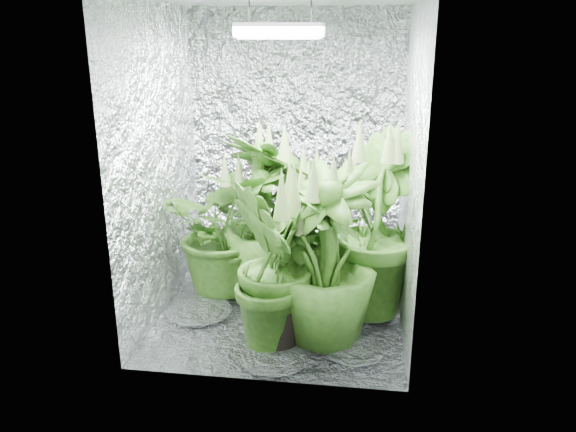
{
  "coord_description": "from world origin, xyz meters",
  "views": [
    {
      "loc": [
        0.51,
        -3.4,
        1.81
      ],
      "look_at": [
        0.05,
        0.0,
        0.69
      ],
      "focal_mm": 35.0,
      "sensor_mm": 36.0,
      "label": 1
    }
  ],
  "objects_px": {
    "plant_b": "(301,225)",
    "plant_e": "(308,240)",
    "plant_a": "(226,229)",
    "plant_c": "(373,226)",
    "grow_lamp": "(280,31)",
    "plant_d": "(266,217)",
    "plant_g": "(273,268)",
    "circulation_fan": "(368,264)",
    "plant_h": "(326,259)",
    "plant_f": "(290,267)"
  },
  "relations": [
    {
      "from": "plant_e",
      "to": "plant_c",
      "type": "bearing_deg",
      "value": -6.01
    },
    {
      "from": "plant_e",
      "to": "plant_f",
      "type": "xyz_separation_m",
      "value": [
        -0.08,
        -0.32,
        -0.07
      ]
    },
    {
      "from": "plant_a",
      "to": "plant_h",
      "type": "distance_m",
      "value": 0.96
    },
    {
      "from": "plant_a",
      "to": "plant_g",
      "type": "height_order",
      "value": "plant_g"
    },
    {
      "from": "plant_c",
      "to": "plant_g",
      "type": "distance_m",
      "value": 0.79
    },
    {
      "from": "plant_a",
      "to": "plant_c",
      "type": "xyz_separation_m",
      "value": [
        1.03,
        -0.16,
        0.12
      ]
    },
    {
      "from": "grow_lamp",
      "to": "plant_c",
      "type": "distance_m",
      "value": 1.35
    },
    {
      "from": "plant_e",
      "to": "plant_g",
      "type": "relative_size",
      "value": 0.91
    },
    {
      "from": "plant_b",
      "to": "plant_d",
      "type": "distance_m",
      "value": 0.27
    },
    {
      "from": "plant_a",
      "to": "plant_f",
      "type": "bearing_deg",
      "value": -39.95
    },
    {
      "from": "plant_f",
      "to": "plant_h",
      "type": "relative_size",
      "value": 0.77
    },
    {
      "from": "plant_a",
      "to": "plant_c",
      "type": "height_order",
      "value": "plant_c"
    },
    {
      "from": "circulation_fan",
      "to": "plant_e",
      "type": "bearing_deg",
      "value": -145.44
    },
    {
      "from": "plant_g",
      "to": "circulation_fan",
      "type": "distance_m",
      "value": 1.17
    },
    {
      "from": "plant_e",
      "to": "plant_h",
      "type": "distance_m",
      "value": 0.5
    },
    {
      "from": "plant_d",
      "to": "plant_h",
      "type": "relative_size",
      "value": 1.05
    },
    {
      "from": "plant_e",
      "to": "plant_h",
      "type": "height_order",
      "value": "plant_h"
    },
    {
      "from": "plant_g",
      "to": "circulation_fan",
      "type": "bearing_deg",
      "value": 59.85
    },
    {
      "from": "plant_e",
      "to": "circulation_fan",
      "type": "distance_m",
      "value": 0.65
    },
    {
      "from": "plant_c",
      "to": "plant_h",
      "type": "distance_m",
      "value": 0.51
    },
    {
      "from": "plant_c",
      "to": "grow_lamp",
      "type": "bearing_deg",
      "value": -171.14
    },
    {
      "from": "plant_f",
      "to": "plant_h",
      "type": "distance_m",
      "value": 0.31
    },
    {
      "from": "plant_a",
      "to": "plant_f",
      "type": "distance_m",
      "value": 0.68
    },
    {
      "from": "plant_c",
      "to": "plant_e",
      "type": "relative_size",
      "value": 1.29
    },
    {
      "from": "plant_c",
      "to": "plant_a",
      "type": "bearing_deg",
      "value": 171.19
    },
    {
      "from": "plant_b",
      "to": "plant_e",
      "type": "bearing_deg",
      "value": -73.66
    },
    {
      "from": "plant_f",
      "to": "circulation_fan",
      "type": "xyz_separation_m",
      "value": [
        0.5,
        0.71,
        -0.25
      ]
    },
    {
      "from": "plant_b",
      "to": "plant_e",
      "type": "distance_m",
      "value": 0.27
    },
    {
      "from": "grow_lamp",
      "to": "plant_c",
      "type": "height_order",
      "value": "grow_lamp"
    },
    {
      "from": "plant_f",
      "to": "plant_b",
      "type": "bearing_deg",
      "value": 89.93
    },
    {
      "from": "plant_c",
      "to": "plant_f",
      "type": "bearing_deg",
      "value": -151.69
    },
    {
      "from": "plant_a",
      "to": "plant_f",
      "type": "xyz_separation_m",
      "value": [
        0.52,
        -0.43,
        -0.08
      ]
    },
    {
      "from": "grow_lamp",
      "to": "circulation_fan",
      "type": "bearing_deg",
      "value": 42.48
    },
    {
      "from": "grow_lamp",
      "to": "plant_f",
      "type": "distance_m",
      "value": 1.43
    },
    {
      "from": "plant_f",
      "to": "circulation_fan",
      "type": "relative_size",
      "value": 2.32
    },
    {
      "from": "plant_d",
      "to": "plant_f",
      "type": "relative_size",
      "value": 1.37
    },
    {
      "from": "plant_c",
      "to": "plant_g",
      "type": "xyz_separation_m",
      "value": [
        -0.58,
        -0.53,
        -0.1
      ]
    },
    {
      "from": "plant_c",
      "to": "circulation_fan",
      "type": "height_order",
      "value": "plant_c"
    },
    {
      "from": "plant_a",
      "to": "circulation_fan",
      "type": "xyz_separation_m",
      "value": [
        1.02,
        0.28,
        -0.32
      ]
    },
    {
      "from": "plant_c",
      "to": "plant_h",
      "type": "height_order",
      "value": "plant_c"
    },
    {
      "from": "plant_e",
      "to": "plant_h",
      "type": "relative_size",
      "value": 0.85
    },
    {
      "from": "grow_lamp",
      "to": "plant_a",
      "type": "xyz_separation_m",
      "value": [
        -0.43,
        0.25,
        -1.34
      ]
    },
    {
      "from": "plant_a",
      "to": "plant_e",
      "type": "relative_size",
      "value": 1.02
    },
    {
      "from": "plant_a",
      "to": "plant_h",
      "type": "relative_size",
      "value": 0.87
    },
    {
      "from": "plant_f",
      "to": "plant_g",
      "type": "height_order",
      "value": "plant_g"
    },
    {
      "from": "plant_e",
      "to": "grow_lamp",
      "type": "bearing_deg",
      "value": -139.32
    },
    {
      "from": "plant_b",
      "to": "plant_f",
      "type": "xyz_separation_m",
      "value": [
        -0.0,
        -0.58,
        -0.08
      ]
    },
    {
      "from": "plant_a",
      "to": "plant_d",
      "type": "distance_m",
      "value": 0.3
    },
    {
      "from": "plant_b",
      "to": "plant_f",
      "type": "relative_size",
      "value": 1.18
    },
    {
      "from": "grow_lamp",
      "to": "plant_d",
      "type": "height_order",
      "value": "grow_lamp"
    }
  ]
}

